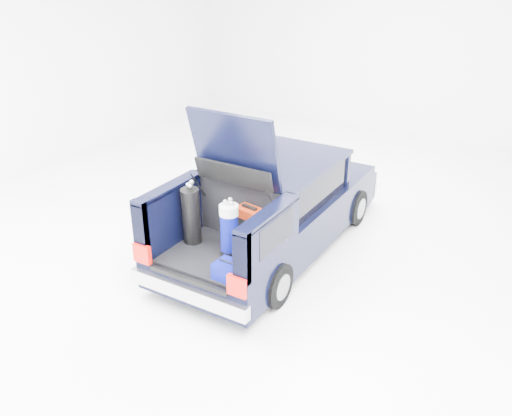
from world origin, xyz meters
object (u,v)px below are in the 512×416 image
Objects in this scene: black_golf_bag at (191,216)px; blue_duffel at (232,272)px; car at (276,206)px; blue_golf_bag at (229,230)px; red_suitcase at (249,228)px.

blue_duffel is (1.00, -0.51, -0.31)m from black_golf_bag.
black_golf_bag is at bearing -108.36° from car.
black_golf_bag is (-0.50, -1.50, 0.34)m from car.
black_golf_bag is 0.65m from blue_golf_bag.
blue_golf_bag is 1.85× the size of blue_duffel.
blue_golf_bag is (0.65, -0.04, -0.03)m from black_golf_bag.
red_suitcase is at bearing 109.72° from blue_duffel.
car reaches higher than blue_golf_bag.
black_golf_bag is 1.16m from blue_duffel.
blue_golf_bag reaches higher than red_suitcase.
blue_duffel is at bearing -76.06° from car.
car is 1.24m from red_suitcase.
red_suitcase is 0.87m from blue_duffel.
car is 5.08× the size of black_golf_bag.
black_golf_bag is at bearing 169.49° from blue_golf_bag.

